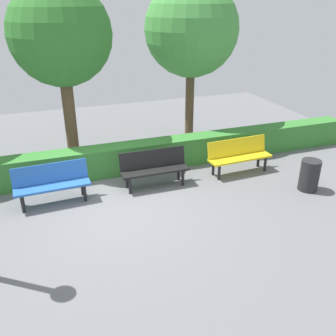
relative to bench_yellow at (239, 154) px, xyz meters
The scene contains 8 objects.
ground_plane 3.33m from the bench_yellow, ahead, with size 16.18×16.18×0.00m, color slate.
bench_yellow is the anchor object (origin of this frame).
bench_black 2.24m from the bench_yellow, ahead, with size 1.59×0.47×0.86m.
bench_blue 4.56m from the bench_yellow, ahead, with size 1.60×0.52×0.86m.
hedge_row 2.44m from the bench_yellow, 23.72° to the right, with size 12.18×0.54×0.74m, color #387F33.
tree_near 3.93m from the bench_yellow, 86.01° to the right, with size 2.69×2.69×4.61m.
tree_mid 5.25m from the bench_yellow, 30.49° to the right, with size 2.51×2.51×4.53m.
trash_bin 1.76m from the bench_yellow, 126.97° to the left, with size 0.44×0.44×0.74m, color #262628.
Camera 1 is at (1.34, 6.94, 4.10)m, focal length 39.56 mm.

